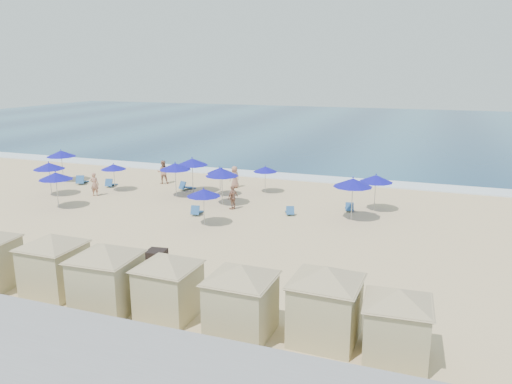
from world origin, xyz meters
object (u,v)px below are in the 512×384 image
Objects in this scene: umbrella_0 at (61,154)px; umbrella_5 at (175,166)px; umbrella_4 at (192,162)px; umbrella_11 at (353,183)px; trash_bin at (157,259)px; umbrella_1 at (49,166)px; umbrella_2 at (114,167)px; beachgoer_2 at (233,197)px; cabana_3 at (168,277)px; cabana_6 at (398,315)px; cabana_5 at (326,294)px; cabana_1 at (53,256)px; beachgoer_3 at (235,177)px; umbrella_8 at (222,172)px; umbrella_7 at (220,170)px; beachgoer_1 at (163,172)px; cabana_2 at (106,268)px; umbrella_6 at (204,193)px; umbrella_9 at (265,169)px; beachgoer_0 at (95,184)px; cabana_4 at (241,290)px; umbrella_10 at (376,179)px; umbrella_3 at (56,176)px.

umbrella_5 is (11.09, -1.30, -0.07)m from umbrella_0.
umbrella_11 is at bearing -13.40° from umbrella_4.
trash_bin is 16.96m from umbrella_1.
beachgoer_2 is at bearing -8.74° from umbrella_2.
umbrella_1 is at bearing -68.24° from beachgoer_2.
umbrella_2 is (-13.63, 15.67, 0.31)m from cabana_3.
umbrella_1 is at bearing -154.53° from umbrella_4.
cabana_6 is at bearing -31.68° from umbrella_0.
cabana_5 reaches higher than cabana_3.
beachgoer_3 is at bearing 91.01° from cabana_1.
cabana_6 is at bearing -0.32° from cabana_3.
cabana_6 is 19.52m from umbrella_8.
beachgoer_1 is (-5.85, 1.98, -0.91)m from umbrella_7.
cabana_1 is 15.93m from umbrella_5.
cabana_2 is at bearing -82.23° from umbrella_8.
umbrella_6 is (4.29, -6.88, -0.34)m from umbrella_4.
umbrella_7 is at bearing 0.52° from umbrella_0.
umbrella_9 reaches higher than beachgoer_0.
cabana_4 is at bearing 40.71° from beachgoer_2.
umbrella_9 is (-8.64, 18.71, 0.10)m from cabana_5.
umbrella_5 is 1.04× the size of umbrella_10.
umbrella_9 is 1.20× the size of beachgoer_0.
umbrella_5 reaches higher than trash_bin.
cabana_2 is 18.45m from beachgoer_0.
beachgoer_0 reaches higher than beachgoer_3.
beachgoer_3 is (-2.77, 15.93, 0.42)m from trash_bin.
umbrella_11 is at bearing 65.70° from cabana_2.
umbrella_4 is at bearing -11.46° from beachgoer_3.
umbrella_4 is at bearing 132.75° from cabana_6.
beachgoer_1 is at bearing 108.15° from cabana_1.
umbrella_7 is 6.24m from beachgoer_1.
umbrella_5 reaches higher than beachgoer_0.
umbrella_3 is 1.09× the size of umbrella_6.
beachgoer_2 is (2.26, -3.03, -1.05)m from umbrella_7.
umbrella_3 is at bearing 75.77° from beachgoer_0.
umbrella_5 reaches higher than beachgoer_3.
cabana_4 is 20.68m from umbrella_4.
umbrella_8 is at bearing 123.04° from beachgoer_1.
umbrella_2 reaches higher than umbrella_9.
cabana_6 is at bearing -60.09° from umbrella_9.
beachgoer_1 is (-14.50, 19.39, -0.68)m from cabana_4.
cabana_4 is at bearing -37.50° from umbrella_0.
beachgoer_0 is (-22.14, 13.97, -0.65)m from cabana_6.
cabana_5 is at bearing -46.98° from umbrella_6.
beachgoer_1 is at bearing -104.89° from beachgoer_2.
umbrella_7 is at bearing -126.46° from beachgoer_2.
cabana_2 is 2.45m from cabana_3.
umbrella_11 is (12.16, -2.90, 0.02)m from umbrella_4.
umbrella_11 reaches higher than umbrella_4.
umbrella_9 is 0.83× the size of umbrella_10.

